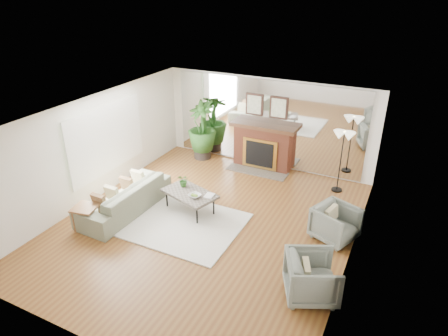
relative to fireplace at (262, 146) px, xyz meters
The scene contains 18 objects.
ground 3.33m from the fireplace, 90.00° to the right, with size 7.00×7.00×0.00m, color brown.
wall_left 4.46m from the fireplace, 132.54° to the right, with size 0.02×7.00×2.50m, color white.
wall_right 4.46m from the fireplace, 47.46° to the right, with size 0.02×7.00×2.50m, color white.
wall_back 0.63m from the fireplace, 90.00° to the left, with size 6.00×0.02×2.50m, color white.
mirror_panel 0.63m from the fireplace, 90.00° to the left, with size 5.40×0.04×2.40m, color silver.
window_panel 4.17m from the fireplace, 135.99° to the right, with size 0.04×2.40×1.50m, color #B2E09E.
fireplace is the anchor object (origin of this frame).
area_rug 3.61m from the fireplace, 100.99° to the right, with size 2.90×2.07×0.03m, color beige.
coffee_table 3.01m from the fireplace, 101.80° to the right, with size 1.40×1.06×0.50m.
sofa 4.09m from the fireplace, 118.70° to the right, with size 2.39×0.93×0.70m, color gray.
armchair_back 3.65m from the fireplace, 44.39° to the right, with size 0.79×0.81×0.74m, color gray.
armchair_front 5.09m from the fireplace, 59.25° to the right, with size 0.84×0.86×0.78m, color gray.
side_table 5.05m from the fireplace, 115.97° to the right, with size 0.57×0.57×0.55m.
potted_ficus 1.86m from the fireplace, behind, with size 1.06×1.06×1.74m.
floor_lamp 2.37m from the fireplace, 11.17° to the right, with size 0.52×0.29×1.59m.
tabletop_plant 2.89m from the fireplace, 107.72° to the right, with size 0.27×0.23×0.30m, color #2F6023.
fruit_bowl 3.10m from the fireplace, 97.56° to the right, with size 0.26×0.26×0.07m, color olive.
book 2.91m from the fireplace, 94.55° to the right, with size 0.19×0.26×0.02m, color olive.
Camera 1 is at (3.58, -6.41, 4.91)m, focal length 32.00 mm.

